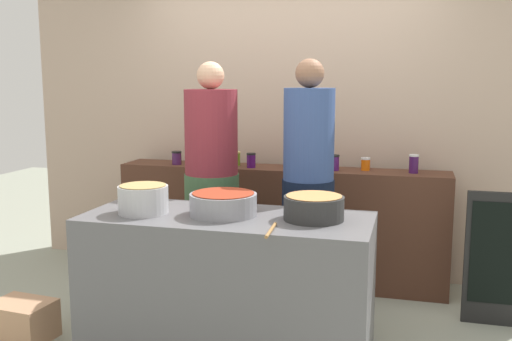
{
  "coord_description": "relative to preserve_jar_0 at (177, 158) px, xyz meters",
  "views": [
    {
      "loc": [
        1.04,
        -3.45,
        1.67
      ],
      "look_at": [
        0.0,
        0.35,
        1.05
      ],
      "focal_mm": 40.58,
      "sensor_mm": 36.0,
      "label": 1
    }
  ],
  "objects": [
    {
      "name": "preserve_jar_6",
      "position": [
        1.33,
        0.03,
        0.01
      ],
      "size": [
        0.09,
        0.09,
        0.12
      ],
      "color": "#471760",
      "rests_on": "display_shelf"
    },
    {
      "name": "cooking_pot_center",
      "position": [
        0.86,
        -1.33,
        -0.07
      ],
      "size": [
        0.4,
        0.4,
        0.13
      ],
      "color": "gray",
      "rests_on": "prep_table"
    },
    {
      "name": "prep_table",
      "position": [
        0.88,
        -1.34,
        -0.58
      ],
      "size": [
        1.7,
        0.7,
        0.88
      ],
      "primitive_type": "cube",
      "color": "#5C5C60",
      "rests_on": "ground"
    },
    {
      "name": "bread_crate",
      "position": [
        -0.48,
        -1.47,
        -0.89
      ],
      "size": [
        0.41,
        0.32,
        0.25
      ],
      "primitive_type": "cube",
      "rotation": [
        0.0,
        0.0,
        -0.09
      ],
      "color": "tan",
      "rests_on": "ground"
    },
    {
      "name": "preserve_jar_8",
      "position": [
        1.93,
        0.06,
        0.02
      ],
      "size": [
        0.07,
        0.07,
        0.14
      ],
      "color": "#3F164E",
      "rests_on": "display_shelf"
    },
    {
      "name": "preserve_jar_2",
      "position": [
        0.28,
        0.0,
        0.0
      ],
      "size": [
        0.09,
        0.09,
        0.11
      ],
      "color": "gold",
      "rests_on": "display_shelf"
    },
    {
      "name": "preserve_jar_7",
      "position": [
        1.57,
        0.1,
        -0.01
      ],
      "size": [
        0.07,
        0.07,
        0.1
      ],
      "color": "#E15B0C",
      "rests_on": "display_shelf"
    },
    {
      "name": "wooden_spoon",
      "position": [
        1.22,
        -1.62,
        -0.13
      ],
      "size": [
        0.04,
        0.28,
        0.02
      ],
      "primitive_type": "cylinder",
      "rotation": [
        1.57,
        0.0,
        3.21
      ],
      "color": "#9E703D",
      "rests_on": "prep_table"
    },
    {
      "name": "preserve_jar_5",
      "position": [
        0.97,
        0.09,
        0.01
      ],
      "size": [
        0.08,
        0.08,
        0.14
      ],
      "color": "brown",
      "rests_on": "display_shelf"
    },
    {
      "name": "preserve_jar_1",
      "position": [
        0.11,
        0.1,
        -0.0
      ],
      "size": [
        0.09,
        0.09,
        0.11
      ],
      "color": "orange",
      "rests_on": "display_shelf"
    },
    {
      "name": "preserve_jar_4",
      "position": [
        0.65,
        -0.0,
        0.0
      ],
      "size": [
        0.08,
        0.08,
        0.12
      ],
      "color": "#450F5B",
      "rests_on": "display_shelf"
    },
    {
      "name": "storefront_wall",
      "position": [
        0.88,
        0.41,
        0.48
      ],
      "size": [
        4.8,
        0.12,
        3.0
      ],
      "primitive_type": "cube",
      "color": "#C0A48E",
      "rests_on": "ground"
    },
    {
      "name": "cook_in_cap",
      "position": [
        1.25,
        -0.68,
        -0.19
      ],
      "size": [
        0.36,
        0.36,
        1.81
      ],
      "color": "black",
      "rests_on": "ground"
    },
    {
      "name": "display_shelf",
      "position": [
        0.88,
        0.06,
        -0.54
      ],
      "size": [
        2.7,
        0.36,
        0.96
      ],
      "primitive_type": "cube",
      "color": "#502F21",
      "rests_on": "ground"
    },
    {
      "name": "cooking_pot_left",
      "position": [
        0.38,
        -1.41,
        -0.05
      ],
      "size": [
        0.3,
        0.3,
        0.17
      ],
      "color": "#B7B7BC",
      "rests_on": "prep_table"
    },
    {
      "name": "preserve_jar_0",
      "position": [
        0.0,
        0.0,
        0.0
      ],
      "size": [
        0.08,
        0.08,
        0.11
      ],
      "color": "#441C4C",
      "rests_on": "display_shelf"
    },
    {
      "name": "chalkboard_sign",
      "position": [
        2.52,
        -0.41,
        -0.55
      ],
      "size": [
        0.45,
        0.05,
        0.93
      ],
      "color": "black",
      "rests_on": "ground"
    },
    {
      "name": "preserve_jar_3",
      "position": [
        0.5,
        0.08,
        0.0
      ],
      "size": [
        0.07,
        0.07,
        0.12
      ],
      "color": "olive",
      "rests_on": "display_shelf"
    },
    {
      "name": "cook_with_tongs",
      "position": [
        0.52,
        -0.58,
        -0.2
      ],
      "size": [
        0.4,
        0.4,
        1.8
      ],
      "color": "#426540",
      "rests_on": "ground"
    },
    {
      "name": "ground",
      "position": [
        0.88,
        -1.04,
        -1.02
      ],
      "size": [
        12.0,
        12.0,
        0.0
      ],
      "primitive_type": "plane",
      "color": "gray"
    },
    {
      "name": "cooking_pot_right",
      "position": [
        1.39,
        -1.3,
        -0.07
      ],
      "size": [
        0.34,
        0.34,
        0.14
      ],
      "color": "#2D2D2D",
      "rests_on": "prep_table"
    }
  ]
}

